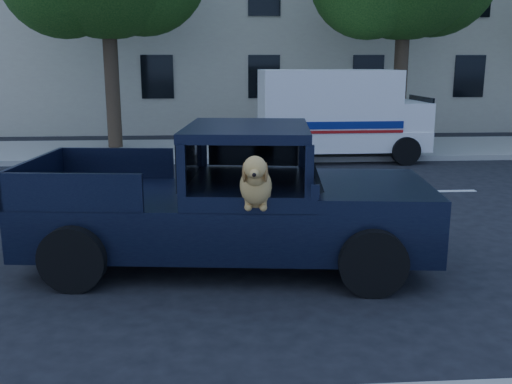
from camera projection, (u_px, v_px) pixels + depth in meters
ground at (273, 244)px, 8.85m from camera, size 120.00×120.00×0.00m
far_sidewalk at (244, 150)px, 17.78m from camera, size 60.00×4.00×0.15m
lane_stripes at (350, 193)px, 12.30m from camera, size 21.60×0.14×0.01m
building_main at (305, 19)px, 24.09m from camera, size 26.00×6.00×9.00m
pickup_truck at (222, 218)px, 7.89m from camera, size 5.63×3.07×1.94m
mail_truck at (338, 121)px, 16.23m from camera, size 4.68×2.44×2.54m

